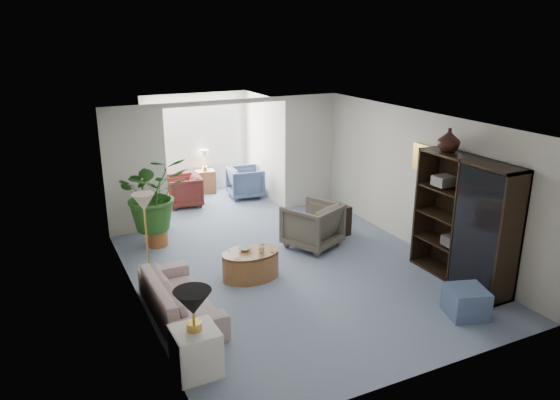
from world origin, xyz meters
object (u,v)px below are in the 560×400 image
coffee_bowl (245,249)px  sunroom_chair_maroon (184,191)px  side_table_dark (336,221)px  ottoman (466,302)px  cabinet_urn (449,140)px  sunroom_chair_blue (245,182)px  end_table (196,351)px  plant_pot (157,237)px  framed_picture (426,159)px  table_lamp (193,303)px  floor_lamp (144,202)px  coffee_cup (262,250)px  coffee_table (251,265)px  sunroom_table (205,182)px  sofa (180,297)px  wingback_chair (312,225)px  entertainment_cabinet (464,221)px

coffee_bowl → sunroom_chair_maroon: (0.13, 3.92, -0.12)m
side_table_dark → ottoman: 3.41m
cabinet_urn → sunroom_chair_blue: (-1.37, 5.06, -1.83)m
end_table → plant_pot: 4.04m
end_table → sunroom_chair_maroon: size_ratio=0.74×
framed_picture → table_lamp: 5.09m
floor_lamp → coffee_cup: floor_lamp is taller
coffee_table → cabinet_urn: bearing=-19.5°
sunroom_table → sofa: bearing=-111.9°
wingback_chair → sunroom_chair_maroon: bearing=-91.6°
sofa → coffee_cup: 1.61m
end_table → entertainment_cabinet: entertainment_cabinet is taller
side_table_dark → sunroom_chair_maroon: 3.71m
entertainment_cabinet → coffee_table: bearing=152.4°
sofa → sunroom_chair_maroon: sunroom_chair_maroon is taller
end_table → sunroom_table: 7.18m
coffee_table → plant_pot: 2.26m
wingback_chair → coffee_cup: bearing=4.9°
side_table_dark → sunroom_chair_blue: size_ratio=0.73×
wingback_chair → plant_pot: 2.89m
wingback_chair → side_table_dark: wingback_chair is taller
end_table → cabinet_urn: cabinet_urn is taller
framed_picture → sunroom_chair_blue: 4.80m
sofa → coffee_cup: sofa is taller
wingback_chair → plant_pot: bearing=-52.2°
framed_picture → sunroom_chair_blue: framed_picture is taller
plant_pot → sunroom_chair_maroon: size_ratio=0.52×
coffee_bowl → ottoman: coffee_bowl is taller
framed_picture → sofa: bearing=-175.5°
end_table → coffee_table: 2.54m
ottoman → table_lamp: bearing=173.8°
coffee_bowl → entertainment_cabinet: bearing=-28.7°
table_lamp → floor_lamp: (0.09, 2.83, 0.33)m
wingback_chair → sunroom_table: size_ratio=1.62×
floor_lamp → sunroom_chair_blue: size_ratio=0.45×
sunroom_chair_maroon → coffee_bowl: bearing=5.5°
coffee_bowl → ottoman: bearing=-47.7°
coffee_cup → side_table_dark: size_ratio=0.18×
floor_lamp → table_lamp: bearing=-91.9°
framed_picture → entertainment_cabinet: entertainment_cabinet is taller
table_lamp → wingback_chair: size_ratio=0.49×
end_table → entertainment_cabinet: bearing=5.9°
coffee_cup → ottoman: bearing=-47.9°
end_table → side_table_dark: bearing=38.5°
end_table → sunroom_chair_blue: 6.79m
coffee_bowl → cabinet_urn: 3.64m
coffee_table → wingback_chair: bearing=24.4°
side_table_dark → sunroom_table: 4.02m
cabinet_urn → ottoman: bearing=-117.3°
table_lamp → sofa: bearing=81.6°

